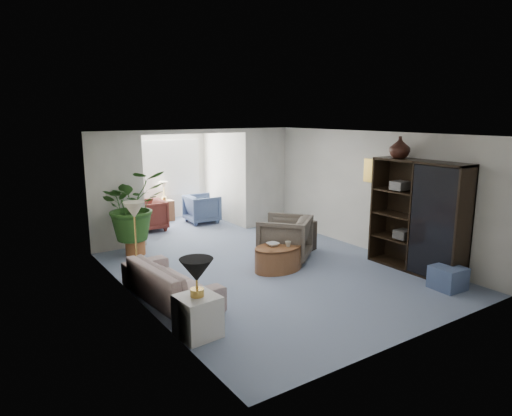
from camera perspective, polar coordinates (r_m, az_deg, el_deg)
floor at (r=8.36m, az=2.31°, el=-8.10°), size 6.00×6.00×0.00m
sunroom_floor at (r=11.78m, az=-9.52°, el=-2.35°), size 2.60×2.60×0.00m
back_pier_left at (r=9.87m, az=-17.18°, el=1.96°), size 1.20×0.12×2.50m
back_pier_right at (r=11.52m, az=1.21°, el=3.83°), size 1.20×0.12×2.50m
back_header at (r=10.45m, az=-7.45°, el=9.53°), size 2.60×0.12×0.10m
window_pane at (r=12.51m, az=-11.80°, el=4.91°), size 2.20×0.02×1.50m
window_blinds at (r=12.48m, az=-11.74°, el=4.89°), size 2.20×0.02×1.50m
framed_picture at (r=9.53m, az=14.84°, el=4.50°), size 0.04×0.50×0.40m
sofa at (r=7.28m, az=-10.74°, el=-8.98°), size 0.95×2.04×0.58m
end_table at (r=6.07m, az=-7.34°, el=-13.33°), size 0.54×0.54×0.55m
table_lamp at (r=5.83m, az=-7.50°, el=-7.76°), size 0.44×0.44×0.30m
floor_lamp at (r=7.91m, az=-15.10°, el=-0.25°), size 0.36×0.36×0.28m
coffee_table at (r=8.42m, az=2.80°, el=-6.34°), size 0.98×0.98×0.45m
coffee_bowl at (r=8.40m, az=2.13°, el=-4.59°), size 0.24×0.24×0.06m
coffee_cup at (r=8.35m, az=4.06°, el=-4.54°), size 0.11×0.11×0.10m
wingback_chair at (r=8.95m, az=3.65°, el=-3.83°), size 1.34×1.34×0.88m
side_table_dark at (r=9.63m, az=5.87°, el=-3.54°), size 0.62×0.56×0.62m
entertainment_cabinet at (r=8.70m, az=19.69°, el=-1.03°), size 0.49×1.83×2.04m
cabinet_urn at (r=8.83m, az=17.63°, el=7.29°), size 0.38×0.38×0.40m
ottoman at (r=8.20m, az=22.99°, el=-8.08°), size 0.50×0.50×0.38m
plant_pot at (r=9.67m, az=-14.93°, el=-4.74°), size 0.40×0.40×0.32m
house_plant at (r=9.46m, az=-15.21°, el=0.37°), size 1.29×1.12×1.44m
sunroom_chair_blue at (r=12.11m, az=-6.80°, el=-0.08°), size 0.86×0.84×0.74m
sunroom_chair_maroon at (r=11.52m, az=-13.45°, el=-0.90°), size 0.88×0.86×0.76m
sunroom_table at (r=12.49m, az=-11.43°, el=-0.31°), size 0.47×0.38×0.56m
shelf_clutter at (r=8.60m, az=20.01°, el=-0.71°), size 0.30×1.10×1.06m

